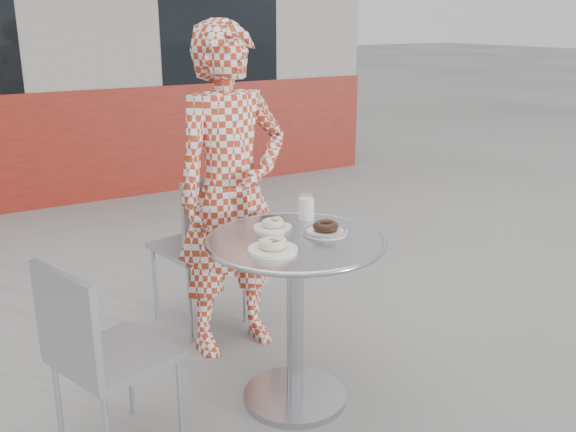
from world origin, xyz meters
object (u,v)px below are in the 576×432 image
chair_left (116,395)px  milk_cup (306,207)px  plate_far (273,225)px  plate_checker (326,230)px  chair_far (201,277)px  bistro_table (295,280)px  plate_near (273,246)px  seated_person (232,192)px

chair_left → milk_cup: (0.93, 0.15, 0.56)m
plate_far → plate_checker: bearing=-45.6°
plate_checker → chair_far: bearing=101.8°
plate_far → bistro_table: bearing=-84.3°
chair_far → plate_checker: size_ratio=4.60×
chair_left → plate_near: (0.61, -0.13, 0.52)m
bistro_table → plate_far: plate_far is taller
plate_near → bistro_table: bearing=28.3°
plate_checker → milk_cup: bearing=81.2°
plate_near → plate_checker: size_ratio=1.03×
chair_far → plate_checker: (0.19, -0.91, 0.50)m
chair_far → chair_left: (-0.71, -0.86, -0.02)m
bistro_table → milk_cup: size_ratio=6.34×
milk_cup → plate_far: bearing=-168.7°
chair_left → plate_near: bearing=-120.3°
seated_person → plate_far: 0.44m
milk_cup → chair_left: bearing=-171.0°
chair_left → seated_person: bearing=-72.5°
bistro_table → seated_person: bearing=89.6°
plate_near → plate_checker: 0.30m
chair_left → plate_far: size_ratio=4.89×
chair_far → plate_near: (-0.10, -0.99, 0.50)m
chair_left → plate_far: chair_left is taller
bistro_table → chair_far: (-0.05, 0.91, -0.30)m
bistro_table → plate_near: 0.27m
bistro_table → plate_far: bearing=95.7°
bistro_table → plate_near: (-0.15, -0.08, 0.20)m
bistro_table → chair_far: bearing=93.0°
chair_far → milk_cup: 0.92m
chair_far → bistro_table: bearing=82.5°
seated_person → plate_checker: size_ratio=8.61×
seated_person → milk_cup: seated_person is taller
bistro_table → chair_left: bearing=176.4°
seated_person → milk_cup: 0.44m
seated_person → plate_near: size_ratio=8.36×
plate_near → milk_cup: milk_cup is taller
plate_near → plate_checker: bearing=14.7°
seated_person → milk_cup: size_ratio=13.54×
chair_far → plate_checker: 1.06m
plate_far → plate_checker: size_ratio=0.87×
plate_far → seated_person: bearing=87.4°
bistro_table → plate_checker: 0.24m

